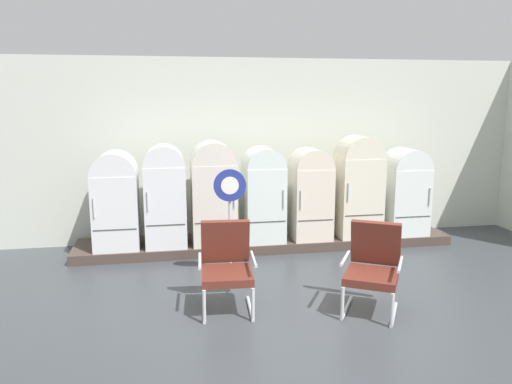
{
  "coord_description": "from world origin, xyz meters",
  "views": [
    {
      "loc": [
        -1.56,
        -4.68,
        2.42
      ],
      "look_at": [
        -0.21,
        2.75,
        0.97
      ],
      "focal_mm": 35.05,
      "sensor_mm": 36.0,
      "label": 1
    }
  ],
  "objects_px": {
    "refrigerator_3": "(263,191)",
    "refrigerator_4": "(310,191)",
    "refrigerator_2": "(213,190)",
    "armchair_left": "(226,264)",
    "armchair_right": "(373,265)",
    "sign_stand": "(230,228)",
    "refrigerator_1": "(165,193)",
    "refrigerator_5": "(358,184)",
    "refrigerator_6": "(405,189)",
    "refrigerator_0": "(116,198)"
  },
  "relations": [
    {
      "from": "refrigerator_5",
      "to": "refrigerator_3",
      "type": "bearing_deg",
      "value": 178.3
    },
    {
      "from": "sign_stand",
      "to": "refrigerator_0",
      "type": "bearing_deg",
      "value": 141.51
    },
    {
      "from": "refrigerator_2",
      "to": "sign_stand",
      "type": "distance_m",
      "value": 1.27
    },
    {
      "from": "refrigerator_3",
      "to": "sign_stand",
      "type": "height_order",
      "value": "refrigerator_3"
    },
    {
      "from": "refrigerator_0",
      "to": "refrigerator_6",
      "type": "bearing_deg",
      "value": -0.39
    },
    {
      "from": "refrigerator_6",
      "to": "refrigerator_3",
      "type": "bearing_deg",
      "value": 179.17
    },
    {
      "from": "refrigerator_5",
      "to": "refrigerator_6",
      "type": "relative_size",
      "value": 1.15
    },
    {
      "from": "refrigerator_1",
      "to": "refrigerator_5",
      "type": "relative_size",
      "value": 0.95
    },
    {
      "from": "refrigerator_0",
      "to": "refrigerator_2",
      "type": "xyz_separation_m",
      "value": [
        1.47,
        -0.02,
        0.07
      ]
    },
    {
      "from": "refrigerator_1",
      "to": "refrigerator_4",
      "type": "bearing_deg",
      "value": 0.49
    },
    {
      "from": "refrigerator_1",
      "to": "refrigerator_6",
      "type": "height_order",
      "value": "refrigerator_1"
    },
    {
      "from": "refrigerator_3",
      "to": "refrigerator_6",
      "type": "height_order",
      "value": "refrigerator_3"
    },
    {
      "from": "armchair_right",
      "to": "sign_stand",
      "type": "relative_size",
      "value": 0.67
    },
    {
      "from": "refrigerator_5",
      "to": "refrigerator_6",
      "type": "xyz_separation_m",
      "value": [
        0.83,
        0.01,
        -0.12
      ]
    },
    {
      "from": "refrigerator_5",
      "to": "sign_stand",
      "type": "height_order",
      "value": "refrigerator_5"
    },
    {
      "from": "refrigerator_1",
      "to": "refrigerator_3",
      "type": "xyz_separation_m",
      "value": [
        1.53,
        0.05,
        -0.04
      ]
    },
    {
      "from": "refrigerator_4",
      "to": "armchair_right",
      "type": "relative_size",
      "value": 1.45
    },
    {
      "from": "sign_stand",
      "to": "refrigerator_3",
      "type": "bearing_deg",
      "value": 60.99
    },
    {
      "from": "refrigerator_6",
      "to": "armchair_left",
      "type": "xyz_separation_m",
      "value": [
        -3.26,
        -2.14,
        -0.37
      ]
    },
    {
      "from": "refrigerator_5",
      "to": "refrigerator_2",
      "type": "bearing_deg",
      "value": 179.45
    },
    {
      "from": "refrigerator_2",
      "to": "refrigerator_3",
      "type": "height_order",
      "value": "refrigerator_2"
    },
    {
      "from": "refrigerator_2",
      "to": "sign_stand",
      "type": "xyz_separation_m",
      "value": [
        0.1,
        -1.23,
        -0.29
      ]
    },
    {
      "from": "refrigerator_1",
      "to": "sign_stand",
      "type": "xyz_separation_m",
      "value": [
        0.84,
        -1.21,
        -0.27
      ]
    },
    {
      "from": "refrigerator_0",
      "to": "refrigerator_3",
      "type": "relative_size",
      "value": 0.98
    },
    {
      "from": "refrigerator_2",
      "to": "refrigerator_5",
      "type": "height_order",
      "value": "refrigerator_5"
    },
    {
      "from": "refrigerator_4",
      "to": "armchair_left",
      "type": "bearing_deg",
      "value": -127.06
    },
    {
      "from": "refrigerator_3",
      "to": "refrigerator_4",
      "type": "bearing_deg",
      "value": -1.98
    },
    {
      "from": "refrigerator_5",
      "to": "armchair_right",
      "type": "xyz_separation_m",
      "value": [
        -0.79,
        -2.48,
        -0.49
      ]
    },
    {
      "from": "refrigerator_1",
      "to": "armchair_right",
      "type": "distance_m",
      "value": 3.42
    },
    {
      "from": "refrigerator_1",
      "to": "armchair_left",
      "type": "bearing_deg",
      "value": -72.4
    },
    {
      "from": "refrigerator_2",
      "to": "refrigerator_6",
      "type": "distance_m",
      "value": 3.2
    },
    {
      "from": "refrigerator_2",
      "to": "sign_stand",
      "type": "height_order",
      "value": "refrigerator_2"
    },
    {
      "from": "armchair_right",
      "to": "refrigerator_5",
      "type": "bearing_deg",
      "value": 72.29
    },
    {
      "from": "refrigerator_4",
      "to": "refrigerator_2",
      "type": "bearing_deg",
      "value": 179.9
    },
    {
      "from": "refrigerator_1",
      "to": "sign_stand",
      "type": "relative_size",
      "value": 1.04
    },
    {
      "from": "refrigerator_2",
      "to": "refrigerator_3",
      "type": "xyz_separation_m",
      "value": [
        0.79,
        0.02,
        -0.05
      ]
    },
    {
      "from": "refrigerator_1",
      "to": "armchair_left",
      "type": "xyz_separation_m",
      "value": [
        0.68,
        -2.13,
        -0.44
      ]
    },
    {
      "from": "armchair_left",
      "to": "sign_stand",
      "type": "xyz_separation_m",
      "value": [
        0.16,
        0.93,
        0.17
      ]
    },
    {
      "from": "refrigerator_5",
      "to": "armchair_right",
      "type": "relative_size",
      "value": 1.63
    },
    {
      "from": "refrigerator_0",
      "to": "refrigerator_6",
      "type": "relative_size",
      "value": 1.02
    },
    {
      "from": "refrigerator_1",
      "to": "refrigerator_2",
      "type": "height_order",
      "value": "refrigerator_2"
    },
    {
      "from": "refrigerator_2",
      "to": "armchair_left",
      "type": "xyz_separation_m",
      "value": [
        -0.07,
        -2.15,
        -0.46
      ]
    },
    {
      "from": "refrigerator_0",
      "to": "refrigerator_2",
      "type": "distance_m",
      "value": 1.48
    },
    {
      "from": "refrigerator_0",
      "to": "armchair_right",
      "type": "height_order",
      "value": "refrigerator_0"
    },
    {
      "from": "sign_stand",
      "to": "refrigerator_4",
      "type": "bearing_deg",
      "value": 40.0
    },
    {
      "from": "armchair_right",
      "to": "sign_stand",
      "type": "bearing_deg",
      "value": 139.08
    },
    {
      "from": "refrigerator_4",
      "to": "sign_stand",
      "type": "distance_m",
      "value": 1.92
    },
    {
      "from": "refrigerator_5",
      "to": "refrigerator_6",
      "type": "distance_m",
      "value": 0.84
    },
    {
      "from": "refrigerator_1",
      "to": "refrigerator_5",
      "type": "distance_m",
      "value": 3.1
    },
    {
      "from": "refrigerator_3",
      "to": "refrigerator_6",
      "type": "xyz_separation_m",
      "value": [
        2.4,
        -0.03,
        -0.04
      ]
    }
  ]
}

